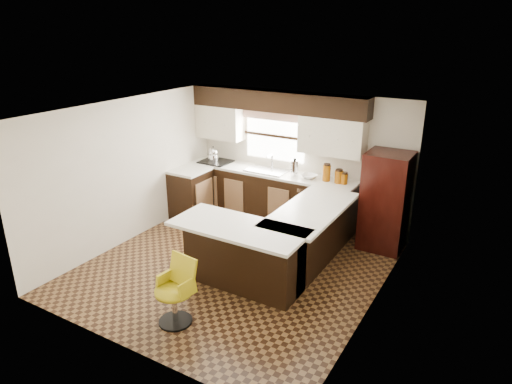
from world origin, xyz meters
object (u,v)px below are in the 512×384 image
Objects in this scene: bar_chair at (174,293)px; peninsula_return at (244,256)px; refrigerator at (386,201)px; peninsula_long at (307,238)px.

peninsula_return is at bearing 84.93° from bar_chair.
refrigerator reaches higher than bar_chair.
peninsula_return is 1.02× the size of refrigerator.
peninsula_long is at bearing 61.70° from peninsula_return.
bar_chair is (-0.79, -2.16, -0.02)m from peninsula_long.
refrigerator is at bearing 55.19° from peninsula_long.
bar_chair is (-0.27, -1.19, -0.02)m from peninsula_return.
refrigerator is 3.75m from bar_chair.
refrigerator is (1.36, 2.17, 0.36)m from peninsula_return.
peninsula_long is 1.11m from peninsula_return.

